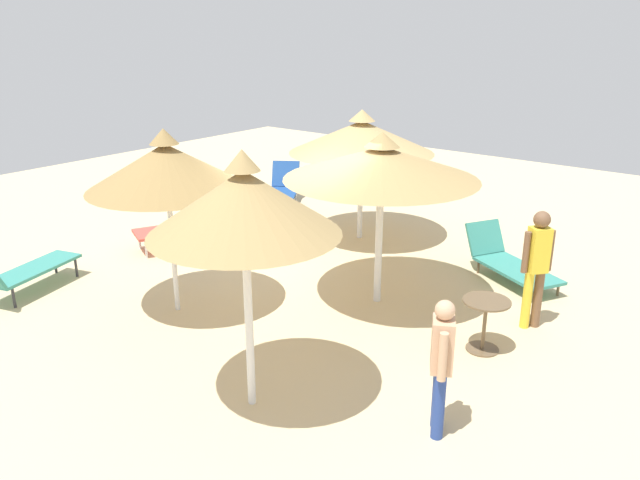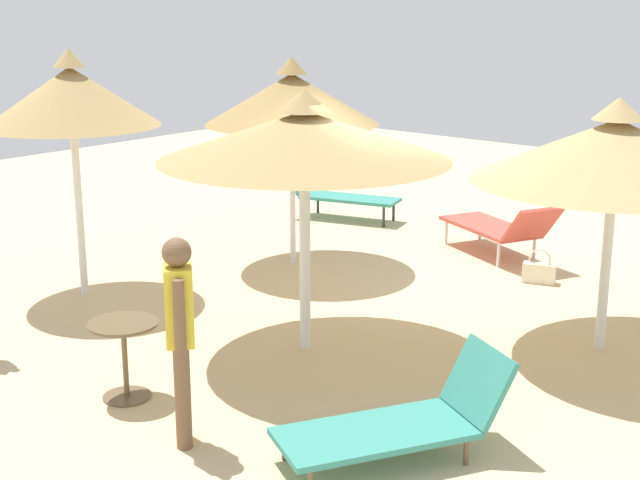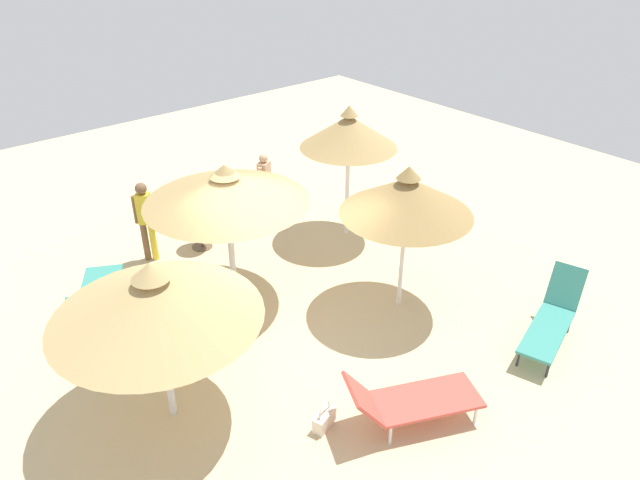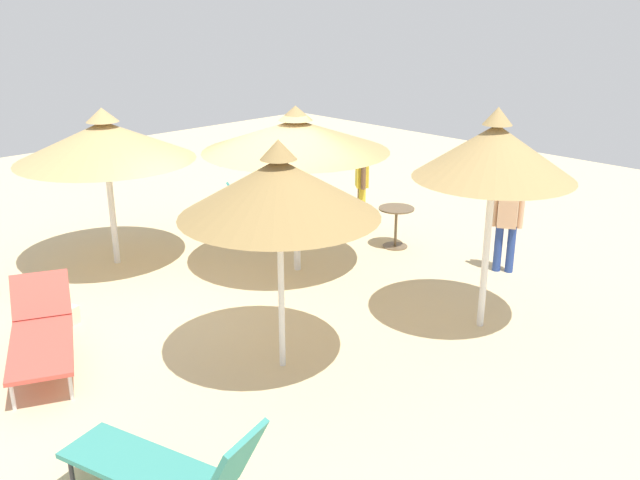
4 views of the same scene
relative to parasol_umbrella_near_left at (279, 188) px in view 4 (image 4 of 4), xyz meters
name	(u,v)px [view 4 (image 4 of 4)]	position (x,y,z in m)	size (l,w,h in m)	color
ground	(254,298)	(1.05, 1.84, -2.26)	(24.00, 24.00, 0.10)	beige
parasol_umbrella_near_left	(279,188)	(0.00, 0.00, 0.00)	(2.27, 2.27, 2.75)	white
parasol_umbrella_center	(495,152)	(2.61, -1.07, 0.17)	(2.03, 2.03, 2.93)	white
parasol_umbrella_front	(105,141)	(0.26, 4.46, -0.16)	(2.81, 2.81, 2.57)	white
parasol_umbrella_near_right	(296,136)	(2.20, 2.14, -0.02)	(2.89, 2.89, 2.64)	white
lounge_chair_edge	(271,208)	(3.45, 4.24, -1.89)	(1.93, 1.48, 0.81)	teal
lounge_chair_far_right	(170,468)	(-2.33, -1.21, -1.75)	(1.07, 2.00, 1.06)	teal
lounge_chair_far_left	(41,333)	(-2.05, 1.99, -1.77)	(1.44, 2.04, 0.88)	#CC4C3F
person_standing_near_left	(507,220)	(4.52, -0.24, -1.34)	(0.34, 0.44, 1.53)	navy
person_standing_center	(362,180)	(4.40, 2.75, -1.22)	(0.34, 0.37, 1.72)	brown
handbag	(65,312)	(-1.35, 2.95, -2.07)	(0.28, 0.43, 0.44)	beige
side_table_round	(396,220)	(4.16, 1.71, -1.72)	(0.62, 0.62, 0.72)	brown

